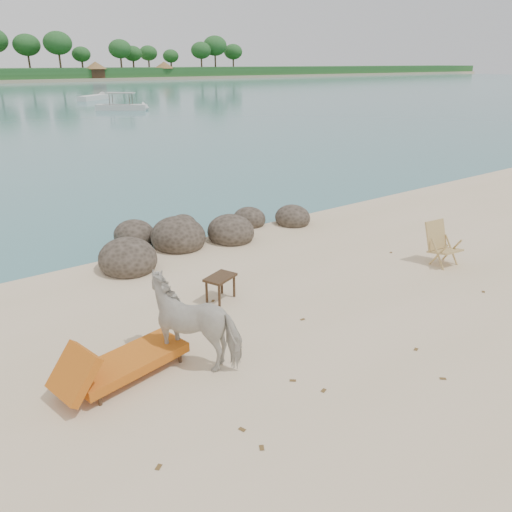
{
  "coord_description": "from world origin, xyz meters",
  "views": [
    {
      "loc": [
        -5.86,
        -5.37,
        4.58
      ],
      "look_at": [
        -0.4,
        2.0,
        1.0
      ],
      "focal_mm": 35.0,
      "sensor_mm": 36.0,
      "label": 1
    }
  ],
  "objects_px": {
    "cow": "(196,321)",
    "deck_chair": "(446,246)",
    "side_table": "(221,290)",
    "lounge_chair": "(129,357)",
    "boulders": "(192,237)"
  },
  "relations": [
    {
      "from": "boulders",
      "to": "deck_chair",
      "type": "xyz_separation_m",
      "value": [
        4.12,
        -4.9,
        0.29
      ]
    },
    {
      "from": "cow",
      "to": "deck_chair",
      "type": "xyz_separation_m",
      "value": [
        6.81,
        0.0,
        -0.2
      ]
    },
    {
      "from": "boulders",
      "to": "cow",
      "type": "bearing_deg",
      "value": -118.72
    },
    {
      "from": "lounge_chair",
      "to": "deck_chair",
      "type": "relative_size",
      "value": 2.21
    },
    {
      "from": "lounge_chair",
      "to": "deck_chair",
      "type": "height_order",
      "value": "deck_chair"
    },
    {
      "from": "boulders",
      "to": "side_table",
      "type": "xyz_separation_m",
      "value": [
        -1.22,
        -3.33,
        0.05
      ]
    },
    {
      "from": "cow",
      "to": "side_table",
      "type": "relative_size",
      "value": 2.6
    },
    {
      "from": "side_table",
      "to": "lounge_chair",
      "type": "bearing_deg",
      "value": -173.48
    },
    {
      "from": "lounge_chair",
      "to": "deck_chair",
      "type": "xyz_separation_m",
      "value": [
        7.88,
        -0.21,
        0.17
      ]
    },
    {
      "from": "side_table",
      "to": "deck_chair",
      "type": "distance_m",
      "value": 5.57
    },
    {
      "from": "cow",
      "to": "deck_chair",
      "type": "distance_m",
      "value": 6.81
    },
    {
      "from": "boulders",
      "to": "cow",
      "type": "relative_size",
      "value": 3.92
    },
    {
      "from": "boulders",
      "to": "side_table",
      "type": "relative_size",
      "value": 10.2
    },
    {
      "from": "cow",
      "to": "deck_chair",
      "type": "height_order",
      "value": "cow"
    },
    {
      "from": "side_table",
      "to": "lounge_chair",
      "type": "distance_m",
      "value": 2.88
    }
  ]
}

